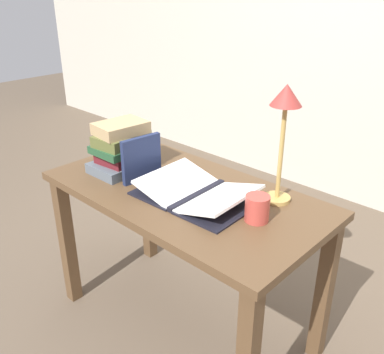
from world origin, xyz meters
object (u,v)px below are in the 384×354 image
at_px(open_book, 197,193).
at_px(reading_lamp, 285,115).
at_px(book_standing_upright, 142,159).
at_px(coffee_mug, 257,208).
at_px(book_stack_tall, 122,148).

relative_size(open_book, reading_lamp, 1.03).
distance_m(book_standing_upright, coffee_mug, 0.59).
height_order(open_book, book_stack_tall, book_stack_tall).
distance_m(book_stack_tall, coffee_mug, 0.74).
relative_size(book_stack_tall, coffee_mug, 2.67).
xyz_separation_m(book_standing_upright, coffee_mug, (0.58, 0.06, -0.05)).
height_order(book_stack_tall, reading_lamp, reading_lamp).
bearing_deg(reading_lamp, coffee_mug, -80.14).
bearing_deg(book_stack_tall, book_standing_upright, -5.40).
xyz_separation_m(open_book, book_standing_upright, (-0.29, -0.04, 0.08)).
distance_m(book_stack_tall, book_standing_upright, 0.15).
bearing_deg(book_stack_tall, reading_lamp, 18.43).
xyz_separation_m(book_standing_upright, reading_lamp, (0.55, 0.25, 0.26)).
height_order(open_book, book_standing_upright, book_standing_upright).
bearing_deg(open_book, book_standing_upright, -173.81).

